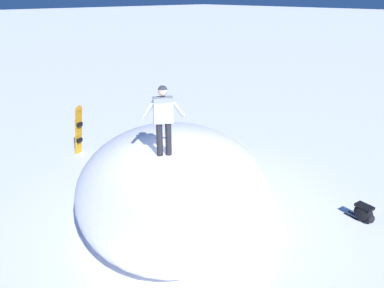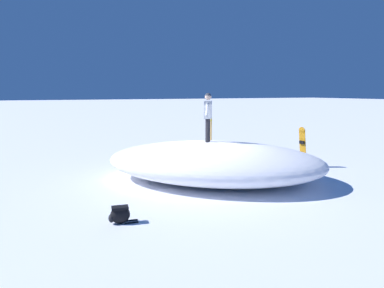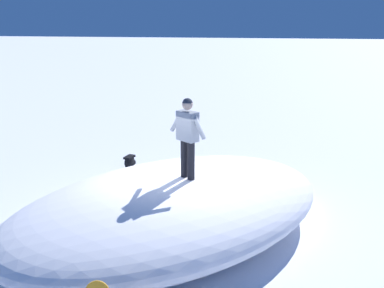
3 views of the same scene
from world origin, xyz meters
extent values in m
plane|color=white|center=(0.00, 0.00, 0.00)|extent=(240.00, 240.00, 0.00)
ellipsoid|color=white|center=(0.41, 0.02, 0.63)|extent=(8.30, 7.90, 1.26)
cylinder|color=black|center=(0.39, 0.39, 1.65)|extent=(0.14, 0.14, 0.77)
cylinder|color=black|center=(0.28, 0.23, 1.65)|extent=(0.14, 0.14, 0.77)
cube|color=#8C939E|center=(0.34, 0.31, 2.32)|extent=(0.42, 0.48, 0.57)
sphere|color=beige|center=(0.34, 0.31, 2.74)|extent=(0.21, 0.21, 0.21)
cylinder|color=#8C939E|center=(0.50, 0.56, 2.37)|extent=(0.27, 0.36, 0.48)
cylinder|color=#8C939E|center=(0.17, 0.06, 2.37)|extent=(0.27, 0.36, 0.48)
sphere|color=#333842|center=(0.34, 0.31, 2.76)|extent=(0.20, 0.20, 0.20)
ellipsoid|color=black|center=(-3.22, -2.37, 0.20)|extent=(0.47, 0.32, 0.39)
ellipsoid|color=black|center=(-3.41, -2.34, 0.14)|extent=(0.15, 0.21, 0.19)
cube|color=black|center=(-3.22, -2.37, 0.36)|extent=(0.39, 0.27, 0.06)
cylinder|color=black|center=(-2.99, -2.48, 0.01)|extent=(0.31, 0.08, 0.04)
cylinder|color=black|center=(-2.97, -2.33, 0.01)|extent=(0.31, 0.08, 0.04)
camera|label=1|loc=(-5.90, 5.32, 4.69)|focal=35.75mm
camera|label=2|loc=(-4.74, -9.56, 2.90)|focal=31.63mm
camera|label=3|loc=(7.79, 2.15, 4.21)|focal=38.54mm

